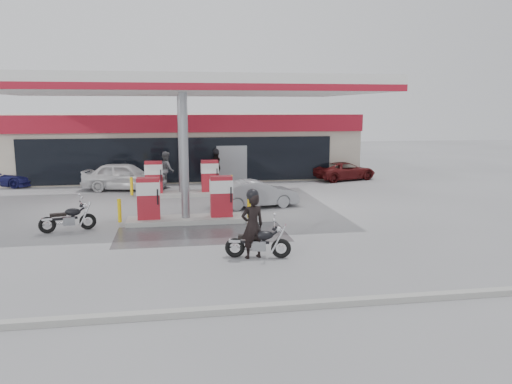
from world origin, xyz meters
The scene contains 17 objects.
ground centered at (0.00, 0.00, 0.00)m, with size 90.00×90.00×0.00m, color gray.
wet_patch centered at (0.50, 0.00, 0.00)m, with size 6.00×3.00×0.00m, color #4C4C4F.
drain_cover centered at (2.00, -2.00, 0.00)m, with size 0.70×0.70×0.01m, color #38383A.
kerb centered at (0.00, -7.00, 0.07)m, with size 28.00×0.25×0.15m, color gray.
store_building centered at (0.01, 15.94, 2.01)m, with size 22.00×8.22×4.00m.
canopy centered at (0.00, 5.00, 5.27)m, with size 16.00×10.02×5.51m.
pump_island_near centered at (0.00, 2.00, 0.71)m, with size 5.14×1.30×1.78m.
pump_island_far centered at (0.00, 8.00, 0.71)m, with size 5.14×1.30×1.78m.
main_motorcycle centered at (2.02, -3.10, 0.45)m, with size 1.96×0.86×1.02m.
biker_main centered at (1.83, -3.06, 0.98)m, with size 0.71×0.47×1.96m, color black.
parked_motorcycle centered at (-4.21, 1.22, 0.45)m, with size 1.95×0.83×1.02m.
sedan_white centered at (-3.01, 10.20, 0.76)m, with size 1.80×4.46×1.52m, color silver.
attendant centered at (-0.80, 10.70, 1.01)m, with size 0.98×0.77×2.02m, color slate.
hatchback_silver centered at (3.24, 4.47, 0.60)m, with size 1.28×3.67×1.21m, color gray.
parked_car_left centered at (-10.00, 12.80, 0.57)m, with size 1.59×3.91×1.14m, color navy.
parked_car_right centered at (10.00, 12.00, 0.56)m, with size 1.84×4.00×1.11m, color #571314.
biker_walking centered at (2.06, 11.77, 0.96)m, with size 1.13×0.47×1.93m, color black.
Camera 1 is at (-0.45, -17.21, 4.43)m, focal length 35.00 mm.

